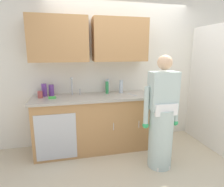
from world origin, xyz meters
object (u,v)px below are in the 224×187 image
object	(u,v)px
bottle_water_short	(44,90)
knife_on_counter	(132,95)
bottle_soap	(107,87)
person_at_sink	(161,122)
cup_by_sink	(40,95)
sink	(75,98)
bottle_dish_liquid	(107,86)
bottle_water_tall	(121,86)
bottle_cleaner_spray	(51,90)
sponge	(52,98)

from	to	relation	value
bottle_water_short	knife_on_counter	distance (m)	1.47
bottle_water_short	bottle_soap	bearing A→B (deg)	-1.23
person_at_sink	cup_by_sink	bearing A→B (deg)	154.81
sink	cup_by_sink	size ratio (longest dim) A/B	4.57
bottle_water_short	bottle_dish_liquid	size ratio (longest dim) A/B	0.85
person_at_sink	cup_by_sink	world-z (taller)	person_at_sink
bottle_water_tall	bottle_water_short	size ratio (longest dim) A/B	1.10
person_at_sink	cup_by_sink	xyz separation A→B (m)	(-1.70, 0.80, 0.30)
person_at_sink	bottle_water_tall	distance (m)	1.02
bottle_water_short	cup_by_sink	world-z (taller)	bottle_water_short
bottle_soap	bottle_cleaner_spray	bearing A→B (deg)	178.07
person_at_sink	knife_on_counter	bearing A→B (deg)	106.89
bottle_cleaner_spray	knife_on_counter	bearing A→B (deg)	-10.72
sink	bottle_cleaner_spray	size ratio (longest dim) A/B	2.69
bottle_water_tall	bottle_soap	bearing A→B (deg)	179.07
sink	sponge	bearing A→B (deg)	-173.47
bottle_cleaner_spray	bottle_dish_liquid	world-z (taller)	bottle_dish_liquid
person_at_sink	bottle_water_tall	world-z (taller)	person_at_sink
bottle_soap	bottle_dish_liquid	size ratio (longest dim) A/B	0.86
bottle_soap	bottle_dish_liquid	world-z (taller)	bottle_dish_liquid
bottle_water_tall	bottle_dish_liquid	distance (m)	0.25
sink	bottle_cleaner_spray	distance (m)	0.43
cup_by_sink	bottle_cleaner_spray	bearing A→B (deg)	37.31
bottle_cleaner_spray	cup_by_sink	distance (m)	0.21
bottle_cleaner_spray	cup_by_sink	xyz separation A→B (m)	(-0.16, -0.13, -0.04)
bottle_dish_liquid	sponge	xyz separation A→B (m)	(-0.94, -0.26, -0.11)
cup_by_sink	sponge	bearing A→B (deg)	-25.24
bottle_soap	bottle_cleaner_spray	xyz separation A→B (m)	(-0.94, 0.03, -0.01)
bottle_water_tall	sponge	bearing A→B (deg)	-171.37
bottle_soap	cup_by_sink	xyz separation A→B (m)	(-1.10, -0.09, -0.05)
person_at_sink	bottle_dish_liquid	world-z (taller)	person_at_sink
sink	bottle_water_tall	distance (m)	0.84
bottle_cleaner_spray	sponge	size ratio (longest dim) A/B	1.69
bottle_dish_liquid	bottle_water_tall	bearing A→B (deg)	-20.12
bottle_water_tall	bottle_dish_liquid	bearing A→B (deg)	159.88
cup_by_sink	sponge	xyz separation A→B (m)	(0.19, -0.09, -0.04)
bottle_dish_liquid	bottle_water_short	bearing A→B (deg)	-176.92
bottle_water_tall	sink	bearing A→B (deg)	-170.48
bottle_water_tall	knife_on_counter	xyz separation A→B (m)	(0.14, -0.22, -0.11)
bottle_dish_liquid	sponge	size ratio (longest dim) A/B	2.22
person_at_sink	sponge	bearing A→B (deg)	154.82
bottle_dish_liquid	cup_by_sink	distance (m)	1.14
bottle_soap	bottle_cleaner_spray	world-z (taller)	bottle_soap
knife_on_counter	cup_by_sink	bearing A→B (deg)	-114.03
person_at_sink	knife_on_counter	size ratio (longest dim) A/B	6.75
bottle_water_tall	sponge	distance (m)	1.19
person_at_sink	bottle_water_short	world-z (taller)	person_at_sink
bottle_water_tall	knife_on_counter	distance (m)	0.28
bottle_cleaner_spray	bottle_water_short	distance (m)	0.11
sponge	cup_by_sink	bearing A→B (deg)	154.76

